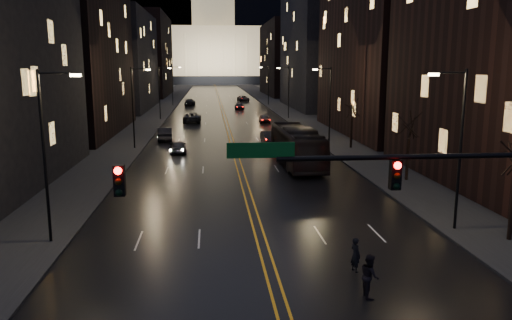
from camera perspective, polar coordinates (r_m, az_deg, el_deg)
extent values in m
cube|color=black|center=(146.01, -4.30, 7.15)|extent=(20.00, 320.00, 0.02)
cube|color=black|center=(146.43, -9.83, 7.06)|extent=(8.00, 320.00, 0.16)
cube|color=black|center=(146.92, 1.21, 7.23)|extent=(8.00, 320.00, 0.16)
cube|color=orange|center=(146.01, -4.30, 7.16)|extent=(0.62, 320.00, 0.01)
cube|color=black|center=(72.24, -20.67, 13.93)|extent=(12.00, 30.00, 28.00)
cube|color=black|center=(109.26, -15.27, 10.84)|extent=(12.00, 34.00, 20.00)
cube|color=black|center=(156.81, -12.29, 11.57)|extent=(12.00, 40.00, 24.00)
cube|color=black|center=(110.32, 7.24, 12.68)|extent=(12.00, 34.00, 26.00)
cube|color=black|center=(157.49, 3.39, 11.42)|extent=(12.00, 40.00, 22.00)
cube|color=black|center=(265.81, -4.80, 9.20)|extent=(90.00, 50.00, 4.00)
cube|color=#FED993|center=(265.80, -4.85, 12.21)|extent=(80.00, 36.00, 24.00)
cylinder|color=#D5BF89|center=(267.06, -4.92, 16.51)|extent=(22.00, 22.00, 16.00)
cylinder|color=black|center=(17.92, 21.70, 0.42)|extent=(12.00, 0.18, 0.18)
cube|color=black|center=(16.36, -15.35, -2.27)|extent=(0.35, 0.30, 1.00)
cube|color=black|center=(17.22, 15.62, -1.64)|extent=(0.35, 0.30, 1.00)
sphere|color=#FF0705|center=(16.11, -15.52, -1.20)|extent=(0.24, 0.24, 0.24)
sphere|color=#FF0705|center=(16.99, 15.89, -0.61)|extent=(0.24, 0.24, 0.24)
cube|color=#053F14|center=(16.01, 0.56, 1.13)|extent=(2.20, 0.06, 0.50)
cylinder|color=black|center=(29.46, 22.31, 0.82)|extent=(0.16, 0.16, 9.00)
cylinder|color=black|center=(28.67, 21.31, 9.29)|extent=(1.80, 0.10, 0.10)
cube|color=#FFD999|center=(28.29, 19.64, 9.18)|extent=(0.50, 0.25, 0.15)
cylinder|color=black|center=(27.43, -23.02, 0.08)|extent=(0.16, 0.16, 9.00)
cylinder|color=black|center=(26.77, -21.84, 9.20)|extent=(1.80, 0.10, 0.10)
cube|color=#FFD999|center=(26.53, -19.94, 9.10)|extent=(0.50, 0.25, 0.15)
cylinder|color=black|center=(57.53, 8.45, 5.99)|extent=(0.16, 0.16, 9.00)
cylinder|color=black|center=(57.13, 7.68, 10.30)|extent=(1.80, 0.10, 0.10)
cube|color=#FFD999|center=(56.94, 6.78, 10.22)|extent=(0.50, 0.25, 0.15)
cylinder|color=black|center=(56.52, -13.89, 5.71)|extent=(0.16, 0.16, 9.00)
cylinder|color=black|center=(56.20, -13.17, 10.11)|extent=(1.80, 0.10, 0.10)
cube|color=#FFD999|center=(56.09, -12.24, 10.05)|extent=(0.50, 0.25, 0.15)
cylinder|color=black|center=(86.90, 3.75, 7.67)|extent=(0.16, 0.16, 9.00)
cylinder|color=black|center=(86.64, 3.19, 10.51)|extent=(1.80, 0.10, 0.10)
cube|color=#FFD999|center=(86.51, 2.59, 10.45)|extent=(0.50, 0.25, 0.15)
cylinder|color=black|center=(86.23, -10.97, 7.47)|extent=(0.16, 0.16, 9.00)
cylinder|color=black|center=(86.03, -10.47, 10.35)|extent=(1.80, 0.10, 0.10)
cube|color=#FFD999|center=(85.95, -9.86, 10.30)|extent=(0.50, 0.25, 0.15)
cylinder|color=black|center=(116.59, 1.42, 8.48)|extent=(0.16, 0.16, 9.00)
cylinder|color=black|center=(116.39, 0.98, 10.59)|extent=(1.80, 0.10, 0.10)
cube|color=#FFD999|center=(116.30, 0.54, 10.54)|extent=(0.50, 0.25, 0.15)
cylinder|color=black|center=(116.10, -9.54, 8.32)|extent=(0.16, 0.16, 9.00)
cylinder|color=black|center=(115.94, -9.16, 10.46)|extent=(1.80, 0.10, 0.10)
cube|color=#FFD999|center=(115.89, -8.71, 10.42)|extent=(0.50, 0.25, 0.15)
cylinder|color=black|center=(29.34, 27.20, -5.12)|extent=(0.24, 0.24, 3.50)
cylinder|color=black|center=(41.47, 16.91, -0.02)|extent=(0.24, 0.24, 3.50)
cylinder|color=black|center=(56.41, 10.83, 3.02)|extent=(0.24, 0.24, 3.50)
imported|color=black|center=(46.46, 4.69, 1.59)|extent=(3.30, 12.92, 3.58)
imported|color=black|center=(53.45, -8.92, 1.52)|extent=(2.06, 4.29, 1.41)
imported|color=black|center=(62.86, -10.38, 2.95)|extent=(2.14, 5.04, 1.62)
imported|color=black|center=(82.10, -7.31, 4.85)|extent=(2.82, 5.96, 1.64)
imported|color=black|center=(116.66, -7.56, 6.56)|extent=(2.54, 5.57, 1.58)
imported|color=black|center=(59.76, 1.46, 2.61)|extent=(1.70, 4.30, 1.39)
imported|color=black|center=(80.59, 0.98, 4.75)|extent=(1.85, 4.25, 1.43)
imported|color=black|center=(105.24, -1.92, 6.14)|extent=(1.96, 4.73, 1.37)
imported|color=black|center=(129.35, -1.47, 7.04)|extent=(3.11, 5.62, 1.49)
imported|color=black|center=(23.23, 11.31, -10.58)|extent=(0.56, 0.68, 1.61)
imported|color=black|center=(21.00, 12.87, -12.76)|extent=(0.50, 0.88, 1.79)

